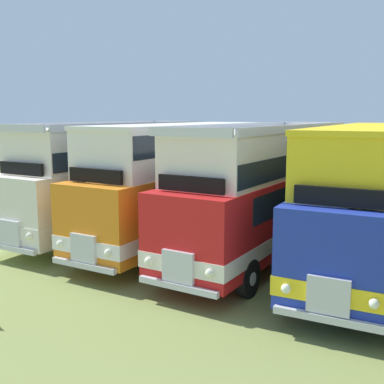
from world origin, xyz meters
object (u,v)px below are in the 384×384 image
at_px(bus_first_in_row, 117,175).
at_px(bus_fourth_in_row, 369,191).
at_px(bus_second_in_row, 180,179).
at_px(bus_third_in_row, 267,187).

distance_m(bus_first_in_row, bus_fourth_in_row, 9.93).
bearing_deg(bus_fourth_in_row, bus_second_in_row, -175.26).
distance_m(bus_second_in_row, bus_third_in_row, 3.33).
distance_m(bus_second_in_row, bus_fourth_in_row, 6.64).
relative_size(bus_third_in_row, bus_fourth_in_row, 0.96).
relative_size(bus_second_in_row, bus_fourth_in_row, 0.89).
height_order(bus_second_in_row, bus_third_in_row, bus_third_in_row).
relative_size(bus_second_in_row, bus_third_in_row, 0.93).
bearing_deg(bus_second_in_row, bus_first_in_row, 173.58).
bearing_deg(bus_third_in_row, bus_second_in_row, -174.00).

